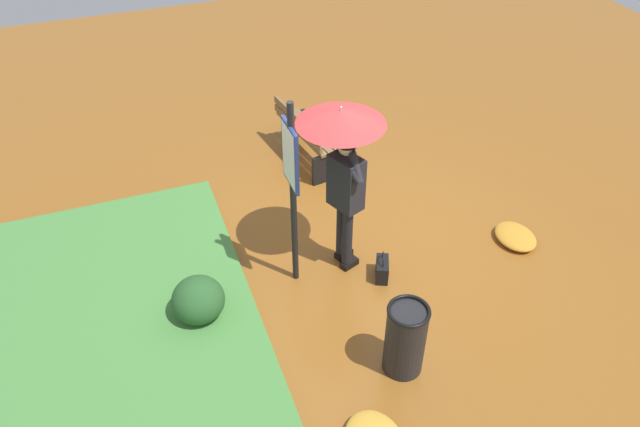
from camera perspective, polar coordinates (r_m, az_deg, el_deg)
ground_plane at (r=7.69m, az=3.08°, el=-2.71°), size 18.00×18.00×0.00m
grass_verge at (r=7.00m, az=-22.47°, el=-11.57°), size 4.80×4.00×0.05m
person_with_umbrella at (r=6.52m, az=2.16°, el=5.93°), size 0.96×0.96×2.04m
info_sign_post at (r=6.31m, az=-2.65°, el=3.45°), size 0.44×0.07×2.30m
handbag at (r=7.19m, az=5.80°, el=-5.14°), size 0.33×0.25×0.37m
park_bench at (r=8.97m, az=-1.31°, el=7.28°), size 1.40×0.58×0.75m
trash_bin at (r=6.12m, az=7.93°, el=-11.45°), size 0.42×0.42×0.83m
shrub_cluster at (r=6.79m, az=-11.14°, el=-7.75°), size 0.63×0.57×0.51m
leaf_pile_near_person at (r=8.05m, az=17.71°, el=-2.04°), size 0.59×0.47×0.13m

